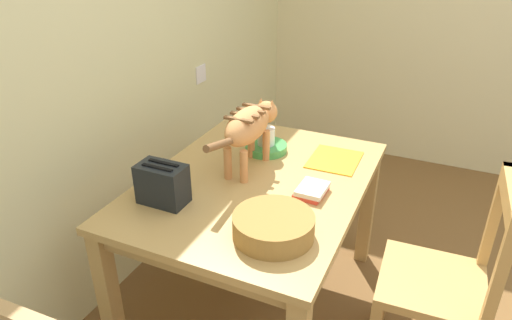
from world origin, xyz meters
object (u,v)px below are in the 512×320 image
object	(u,v)px
saucer_bowl	(266,148)
book_stack	(312,190)
toaster	(162,184)
magazine	(334,160)
dining_table	(256,196)
cat	(250,126)
wicker_basket	(273,226)
wooden_chair_far	(443,282)
coffee_mug	(266,136)

from	to	relation	value
saucer_bowl	book_stack	xyz separation A→B (m)	(-0.31, -0.35, 0.00)
book_stack	toaster	size ratio (longest dim) A/B	0.79
magazine	dining_table	bearing A→B (deg)	140.09
cat	saucer_bowl	size ratio (longest dim) A/B	2.96
saucer_bowl	toaster	world-z (taller)	toaster
wicker_basket	dining_table	bearing A→B (deg)	33.12
magazine	wicker_basket	xyz separation A→B (m)	(-0.70, 0.04, 0.04)
magazine	wicker_basket	distance (m)	0.70
dining_table	wooden_chair_far	bearing A→B (deg)	-91.56
magazine	toaster	distance (m)	0.86
cat	wicker_basket	size ratio (longest dim) A/B	2.07
coffee_mug	toaster	bearing A→B (deg)	162.81
saucer_bowl	toaster	distance (m)	0.66
coffee_mug	saucer_bowl	bearing A→B (deg)	180.00
saucer_bowl	book_stack	distance (m)	0.47
dining_table	saucer_bowl	world-z (taller)	saucer_bowl
wicker_basket	toaster	xyz separation A→B (m)	(0.03, 0.51, 0.04)
saucer_bowl	magazine	size ratio (longest dim) A/B	0.78
cat	wicker_basket	world-z (taller)	cat
dining_table	book_stack	bearing A→B (deg)	-93.68
wooden_chair_far	coffee_mug	bearing A→B (deg)	68.37
wicker_basket	book_stack	bearing A→B (deg)	-5.94
coffee_mug	toaster	world-z (taller)	toaster
cat	wooden_chair_far	bearing A→B (deg)	-7.17
dining_table	cat	distance (m)	0.32
saucer_bowl	coffee_mug	size ratio (longest dim) A/B	1.64
dining_table	coffee_mug	distance (m)	0.35
coffee_mug	toaster	size ratio (longest dim) A/B	0.65
toaster	book_stack	bearing A→B (deg)	-59.99
saucer_bowl	wicker_basket	distance (m)	0.72
saucer_bowl	wicker_basket	world-z (taller)	wicker_basket
cat	coffee_mug	size ratio (longest dim) A/B	4.85
saucer_bowl	wicker_basket	size ratio (longest dim) A/B	0.70
wicker_basket	wooden_chair_far	size ratio (longest dim) A/B	0.32
dining_table	wooden_chair_far	xyz separation A→B (m)	(-0.02, -0.85, -0.18)
dining_table	wicker_basket	world-z (taller)	wicker_basket
dining_table	magazine	bearing A→B (deg)	-38.81
coffee_mug	book_stack	size ratio (longest dim) A/B	0.83
coffee_mug	magazine	xyz separation A→B (m)	(0.04, -0.35, -0.08)
dining_table	wicker_basket	distance (m)	0.45
toaster	wooden_chair_far	size ratio (longest dim) A/B	0.21
wicker_basket	toaster	bearing A→B (deg)	86.66
cat	saucer_bowl	world-z (taller)	cat
wooden_chair_far	toaster	bearing A→B (deg)	102.63
dining_table	coffee_mug	xyz separation A→B (m)	(0.30, 0.08, 0.17)
wooden_chair_far	cat	bearing A→B (deg)	79.48
dining_table	coffee_mug	bearing A→B (deg)	14.59
book_stack	wooden_chair_far	xyz separation A→B (m)	(-0.01, -0.58, -0.29)
saucer_bowl	book_stack	world-z (taller)	book_stack
magazine	book_stack	world-z (taller)	book_stack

